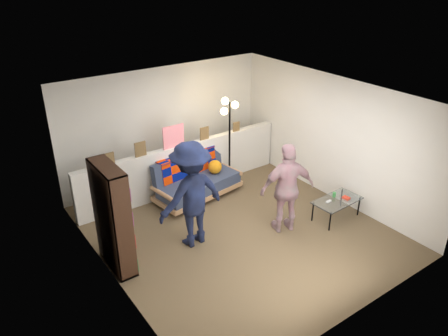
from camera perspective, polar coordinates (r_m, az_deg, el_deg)
name	(u,v)px	position (r m, az deg, el deg)	size (l,w,h in m)	color
ground	(237,230)	(7.73, 1.74, -8.08)	(5.00, 5.00, 0.00)	brown
room_shell	(222,133)	(7.29, -0.33, 4.59)	(4.60, 5.05, 2.45)	silver
half_wall_ledge	(184,168)	(8.79, -5.30, 0.05)	(4.45, 0.15, 1.00)	silver
ledge_decor	(172,139)	(8.40, -6.75, 3.76)	(2.97, 0.02, 0.45)	brown
futon_sofa	(197,180)	(8.62, -3.60, -1.57)	(1.83, 1.05, 0.75)	tan
bookshelf	(113,222)	(6.70, -14.30, -6.79)	(0.28, 0.85, 1.70)	black
coffee_table	(337,201)	(8.14, 14.56, -4.19)	(0.92, 0.54, 0.47)	black
floor_lamp	(229,124)	(8.78, 0.60, 5.76)	(0.42, 0.35, 1.82)	black
person_left	(191,195)	(6.99, -4.28, -3.49)	(1.16, 0.67, 1.80)	black
person_right	(287,188)	(7.42, 8.27, -2.66)	(0.94, 0.39, 1.61)	pink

